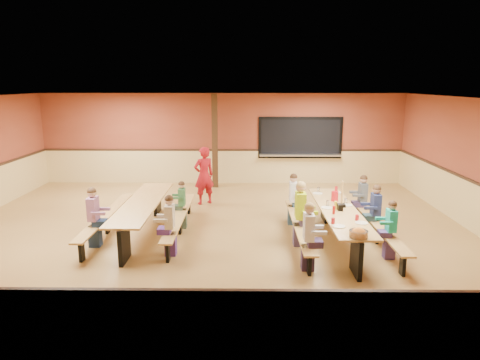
{
  "coord_description": "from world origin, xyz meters",
  "views": [
    {
      "loc": [
        0.79,
        -9.2,
        3.33
      ],
      "look_at": [
        0.66,
        0.37,
        1.15
      ],
      "focal_mm": 32.0,
      "sensor_mm": 36.0,
      "label": 1
    }
  ],
  "objects": [
    {
      "name": "seated_child_grey_left",
      "position": [
        1.92,
        0.66,
        0.61
      ],
      "size": [
        0.37,
        0.31,
        1.22
      ],
      "primitive_type": null,
      "color": "silver",
      "rests_on": "ground"
    },
    {
      "name": "napkin_dispenser",
      "position": [
        2.75,
        -0.65,
        0.8
      ],
      "size": [
        0.1,
        0.14,
        0.13
      ],
      "primitive_type": "cube",
      "color": "black",
      "rests_on": "cafeteria_table_main"
    },
    {
      "name": "seated_child_green_sec",
      "position": [
        -0.69,
        0.35,
        0.55
      ],
      "size": [
        0.32,
        0.26,
        1.1
      ],
      "primitive_type": null,
      "color": "#346A3C",
      "rests_on": "ground"
    },
    {
      "name": "seated_child_teal_right",
      "position": [
        3.57,
        -1.39,
        0.57
      ],
      "size": [
        0.34,
        0.28,
        1.14
      ],
      "primitive_type": null,
      "color": "#19AE97",
      "rests_on": "ground"
    },
    {
      "name": "cafeteria_table_main",
      "position": [
        2.75,
        -0.58,
        0.53
      ],
      "size": [
        1.91,
        3.7,
        0.74
      ],
      "color": "tan",
      "rests_on": "ground"
    },
    {
      "name": "seated_child_tan_sec",
      "position": [
        -0.69,
        -1.27,
        0.6
      ],
      "size": [
        0.37,
        0.3,
        1.2
      ],
      "primitive_type": null,
      "color": "beige",
      "rests_on": "ground"
    },
    {
      "name": "structural_post",
      "position": [
        -0.2,
        4.4,
        1.5
      ],
      "size": [
        0.18,
        0.18,
        3.0
      ],
      "primitive_type": "cube",
      "color": "black",
      "rests_on": "ground"
    },
    {
      "name": "condiment_ketchup",
      "position": [
        2.57,
        -0.9,
        0.82
      ],
      "size": [
        0.06,
        0.06,
        0.17
      ],
      "primitive_type": "cylinder",
      "color": "#B2140F",
      "rests_on": "cafeteria_table_main"
    },
    {
      "name": "room_envelope",
      "position": [
        0.0,
        0.0,
        0.69
      ],
      "size": [
        12.04,
        10.04,
        3.02
      ],
      "color": "brown",
      "rests_on": "ground"
    },
    {
      "name": "table_paddle",
      "position": [
        2.84,
        -0.37,
        0.88
      ],
      "size": [
        0.16,
        0.16,
        0.56
      ],
      "color": "black",
      "rests_on": "cafeteria_table_main"
    },
    {
      "name": "ground",
      "position": [
        0.0,
        0.0,
        0.0
      ],
      "size": [
        12.0,
        12.0,
        0.0
      ],
      "primitive_type": "plane",
      "color": "olive",
      "rests_on": "ground"
    },
    {
      "name": "kitchen_pass_through",
      "position": [
        2.6,
        4.96,
        1.49
      ],
      "size": [
        2.78,
        0.28,
        1.38
      ],
      "color": "black",
      "rests_on": "ground"
    },
    {
      "name": "chip_bowl",
      "position": [
        2.73,
        -2.23,
        0.81
      ],
      "size": [
        0.32,
        0.32,
        0.15
      ],
      "primitive_type": null,
      "color": "orange",
      "rests_on": "cafeteria_table_main"
    },
    {
      "name": "place_settings",
      "position": [
        2.75,
        -0.58,
        0.8
      ],
      "size": [
        0.65,
        3.3,
        0.11
      ],
      "primitive_type": null,
      "color": "beige",
      "rests_on": "cafeteria_table_main"
    },
    {
      "name": "seated_adult_yellow",
      "position": [
        1.92,
        -0.71,
        0.67
      ],
      "size": [
        0.44,
        0.36,
        1.35
      ],
      "primitive_type": null,
      "color": "#B7DF12",
      "rests_on": "ground"
    },
    {
      "name": "seated_child_purple_sec",
      "position": [
        -2.34,
        -0.84,
        0.62
      ],
      "size": [
        0.38,
        0.31,
        1.24
      ],
      "primitive_type": null,
      "color": "#9C6392",
      "rests_on": "ground"
    },
    {
      "name": "cafeteria_table_second",
      "position": [
        -1.51,
        -0.05,
        0.53
      ],
      "size": [
        1.91,
        3.7,
        0.74
      ],
      "color": "tan",
      "rests_on": "ground"
    },
    {
      "name": "seated_child_navy_right",
      "position": [
        3.57,
        -0.38,
        0.6
      ],
      "size": [
        0.37,
        0.3,
        1.21
      ],
      "primitive_type": null,
      "color": "navy",
      "rests_on": "ground"
    },
    {
      "name": "punch_pitcher",
      "position": [
        2.79,
        0.08,
        0.85
      ],
      "size": [
        0.16,
        0.16,
        0.22
      ],
      "primitive_type": "cylinder",
      "color": "red",
      "rests_on": "cafeteria_table_main"
    },
    {
      "name": "seated_child_white_left",
      "position": [
        1.92,
        -1.91,
        0.62
      ],
      "size": [
        0.39,
        0.32,
        1.24
      ],
      "primitive_type": null,
      "color": "silver",
      "rests_on": "ground"
    },
    {
      "name": "seated_child_char_right",
      "position": [
        3.57,
        0.65,
        0.6
      ],
      "size": [
        0.36,
        0.3,
        1.19
      ],
      "primitive_type": null,
      "color": "#4A4F55",
      "rests_on": "ground"
    },
    {
      "name": "standing_woman",
      "position": [
        -0.37,
        2.4,
        0.81
      ],
      "size": [
        0.71,
        0.63,
        1.62
      ],
      "primitive_type": "imported",
      "rotation": [
        0.0,
        0.0,
        3.66
      ],
      "color": "#A2121B",
      "rests_on": "ground"
    },
    {
      "name": "condiment_mustard",
      "position": [
        2.68,
        -0.55,
        0.82
      ],
      "size": [
        0.06,
        0.06,
        0.17
      ],
      "primitive_type": "cylinder",
      "color": "yellow",
      "rests_on": "cafeteria_table_main"
    }
  ]
}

